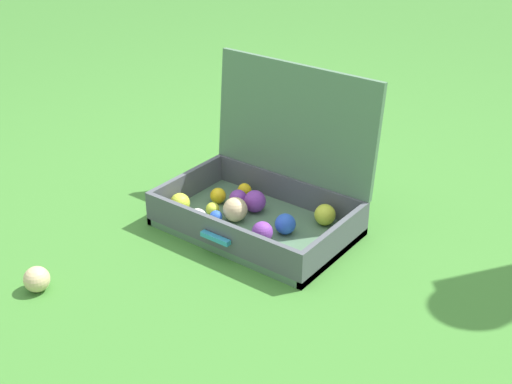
{
  "coord_description": "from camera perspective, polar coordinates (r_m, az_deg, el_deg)",
  "views": [
    {
      "loc": [
        1.2,
        -1.53,
        1.19
      ],
      "look_at": [
        0.01,
        0.05,
        0.14
      ],
      "focal_mm": 47.29,
      "sensor_mm": 36.0,
      "label": 1
    }
  ],
  "objects": [
    {
      "name": "open_suitcase",
      "position": [
        2.29,
        0.68,
        -0.08
      ],
      "size": [
        0.64,
        0.47,
        0.52
      ],
      "color": "#4C7051",
      "rests_on": "ground"
    },
    {
      "name": "ground_plane",
      "position": [
        2.27,
        -0.89,
        -3.59
      ],
      "size": [
        16.0,
        16.0,
        0.0
      ],
      "primitive_type": "plane",
      "color": "#3D7A2D"
    },
    {
      "name": "stray_ball_on_grass",
      "position": [
        2.09,
        -18.06,
        -7.03
      ],
      "size": [
        0.08,
        0.08,
        0.08
      ],
      "primitive_type": "sphere",
      "color": "#D1B784",
      "rests_on": "ground"
    }
  ]
}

